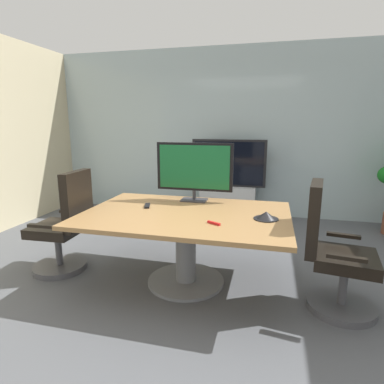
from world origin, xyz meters
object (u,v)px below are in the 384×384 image
object	(u,v)px
conference_table	(186,229)
office_chair_left	(65,230)
office_chair_right	(333,258)
wall_display_unit	(228,192)
tv_monitor	(194,168)
conference_phone	(266,216)
remote_control	(147,206)

from	to	relation	value
conference_table	office_chair_left	distance (m)	1.32
office_chair_right	wall_display_unit	distance (m)	2.72
wall_display_unit	office_chair_right	bearing A→B (deg)	-63.50
office_chair_left	tv_monitor	distance (m)	1.53
wall_display_unit	conference_phone	size ratio (longest dim) A/B	5.95
office_chair_right	conference_table	bearing A→B (deg)	93.28
conference_table	office_chair_right	size ratio (longest dim) A/B	1.79
wall_display_unit	office_chair_left	bearing A→B (deg)	-120.98
office_chair_right	tv_monitor	xyz separation A→B (m)	(-1.35, 0.62, 0.63)
office_chair_left	conference_phone	xyz separation A→B (m)	(2.07, 0.02, 0.30)
office_chair_left	conference_phone	size ratio (longest dim) A/B	4.95
office_chair_right	remote_control	xyz separation A→B (m)	(-1.76, 0.25, 0.28)
tv_monitor	wall_display_unit	xyz separation A→B (m)	(0.14, 1.82, -0.64)
office_chair_left	conference_table	bearing A→B (deg)	89.88
wall_display_unit	remote_control	world-z (taller)	wall_display_unit
office_chair_left	remote_control	bearing A→B (deg)	98.95
conference_table	tv_monitor	world-z (taller)	tv_monitor
tv_monitor	conference_phone	distance (m)	1.00
tv_monitor	conference_phone	world-z (taller)	tv_monitor
wall_display_unit	remote_control	distance (m)	2.27
conference_phone	remote_control	xyz separation A→B (m)	(-1.19, 0.15, -0.02)
conference_table	wall_display_unit	xyz separation A→B (m)	(0.10, 2.31, -0.12)
office_chair_right	conference_phone	distance (m)	0.65
tv_monitor	conference_phone	size ratio (longest dim) A/B	3.82
remote_control	conference_table	bearing A→B (deg)	-33.68
office_chair_left	tv_monitor	xyz separation A→B (m)	(1.28, 0.54, 0.63)
conference_table	office_chair_left	world-z (taller)	office_chair_left
office_chair_right	remote_control	size ratio (longest dim) A/B	6.41
wall_display_unit	conference_table	bearing A→B (deg)	-92.51
conference_table	wall_display_unit	bearing A→B (deg)	87.49
conference_table	conference_phone	size ratio (longest dim) A/B	8.87
conference_table	remote_control	bearing A→B (deg)	164.43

